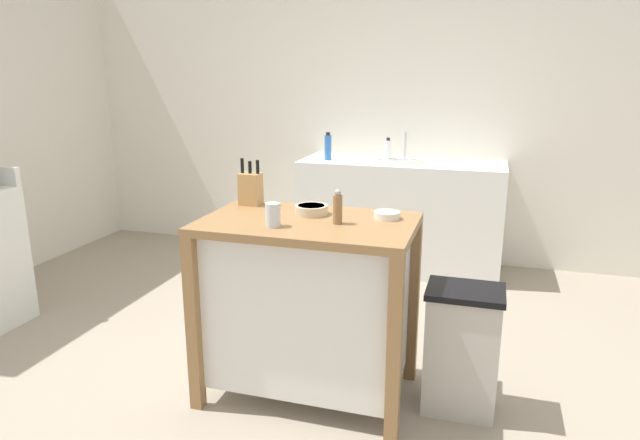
# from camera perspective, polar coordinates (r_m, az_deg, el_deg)

# --- Properties ---
(ground_plane) EXTENTS (6.83, 6.83, 0.00)m
(ground_plane) POSITION_cam_1_polar(r_m,az_deg,el_deg) (3.12, -0.60, -16.35)
(ground_plane) COLOR gray
(ground_plane) RESTS_ON ground
(wall_back) EXTENTS (5.83, 0.10, 2.60)m
(wall_back) POSITION_cam_1_polar(r_m,az_deg,el_deg) (4.98, 7.68, 11.04)
(wall_back) COLOR silver
(wall_back) RESTS_ON ground
(kitchen_island) EXTENTS (1.03, 0.64, 0.92)m
(kitchen_island) POSITION_cam_1_polar(r_m,az_deg,el_deg) (2.84, -1.19, -8.01)
(kitchen_island) COLOR olive
(kitchen_island) RESTS_ON ground
(knife_block) EXTENTS (0.11, 0.09, 0.25)m
(knife_block) POSITION_cam_1_polar(r_m,az_deg,el_deg) (3.02, -7.04, 3.22)
(knife_block) COLOR tan
(knife_block) RESTS_ON kitchen_island
(bowl_stoneware_deep) EXTENTS (0.13, 0.13, 0.04)m
(bowl_stoneware_deep) POSITION_cam_1_polar(r_m,az_deg,el_deg) (2.74, 6.80, 0.52)
(bowl_stoneware_deep) COLOR silver
(bowl_stoneware_deep) RESTS_ON kitchen_island
(bowl_ceramic_small) EXTENTS (0.16, 0.16, 0.05)m
(bowl_ceramic_small) POSITION_cam_1_polar(r_m,az_deg,el_deg) (2.81, -0.88, 1.07)
(bowl_ceramic_small) COLOR beige
(bowl_ceramic_small) RESTS_ON kitchen_island
(drinking_cup) EXTENTS (0.07, 0.07, 0.11)m
(drinking_cup) POSITION_cam_1_polar(r_m,az_deg,el_deg) (2.59, -4.79, 0.52)
(drinking_cup) COLOR silver
(drinking_cup) RESTS_ON kitchen_island
(pepper_grinder) EXTENTS (0.04, 0.04, 0.16)m
(pepper_grinder) POSITION_cam_1_polar(r_m,az_deg,el_deg) (2.62, 1.80, 1.26)
(pepper_grinder) COLOR olive
(pepper_grinder) RESTS_ON kitchen_island
(trash_bin) EXTENTS (0.36, 0.28, 0.63)m
(trash_bin) POSITION_cam_1_polar(r_m,az_deg,el_deg) (2.87, 14.14, -12.57)
(trash_bin) COLOR #B7B2A8
(trash_bin) RESTS_ON ground
(sink_counter) EXTENTS (1.65, 0.60, 0.91)m
(sink_counter) POSITION_cam_1_polar(r_m,az_deg,el_deg) (4.75, 8.08, 0.50)
(sink_counter) COLOR silver
(sink_counter) RESTS_ON ground
(sink_faucet) EXTENTS (0.02, 0.02, 0.22)m
(sink_faucet) POSITION_cam_1_polar(r_m,az_deg,el_deg) (4.78, 8.59, 7.42)
(sink_faucet) COLOR #B7BCC1
(sink_faucet) RESTS_ON sink_counter
(bottle_hand_soap) EXTENTS (0.05, 0.05, 0.18)m
(bottle_hand_soap) POSITION_cam_1_polar(r_m,az_deg,el_deg) (4.78, 6.88, 7.14)
(bottle_hand_soap) COLOR white
(bottle_hand_soap) RESTS_ON sink_counter
(bottle_dish_soap) EXTENTS (0.06, 0.06, 0.23)m
(bottle_dish_soap) POSITION_cam_1_polar(r_m,az_deg,el_deg) (4.68, 0.81, 7.39)
(bottle_dish_soap) COLOR blue
(bottle_dish_soap) RESTS_ON sink_counter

